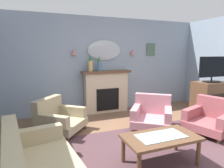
{
  "coord_description": "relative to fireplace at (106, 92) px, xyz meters",
  "views": [
    {
      "loc": [
        -1.89,
        -2.24,
        1.64
      ],
      "look_at": [
        -0.34,
        1.73,
        0.96
      ],
      "focal_mm": 31.17,
      "sensor_mm": 36.0,
      "label": 1
    }
  ],
  "objects": [
    {
      "name": "floor",
      "position": [
        0.11,
        -2.76,
        -0.62
      ],
      "size": [
        6.67,
        6.86,
        0.1
      ],
      "primitive_type": "cube",
      "color": "brown",
      "rests_on": "ground"
    },
    {
      "name": "wall_back",
      "position": [
        0.11,
        0.22,
        0.74
      ],
      "size": [
        6.67,
        0.1,
        2.61
      ],
      "primitive_type": "cube",
      "color": "#8C9EB2",
      "rests_on": "ground"
    },
    {
      "name": "patterned_rug",
      "position": [
        0.11,
        -2.56,
        -0.56
      ],
      "size": [
        3.2,
        2.4,
        0.01
      ],
      "primitive_type": "cube",
      "color": "#4C3338",
      "rests_on": "ground"
    },
    {
      "name": "fireplace",
      "position": [
        0.0,
        0.0,
        0.0
      ],
      "size": [
        1.36,
        0.36,
        1.16
      ],
      "color": "beige",
      "rests_on": "ground"
    },
    {
      "name": "mantel_vase_left",
      "position": [
        -0.45,
        -0.03,
        0.79
      ],
      "size": [
        0.12,
        0.12,
        0.44
      ],
      "color": "tan",
      "rests_on": "fireplace"
    },
    {
      "name": "mantel_vase_centre",
      "position": [
        -0.2,
        -0.03,
        0.78
      ],
      "size": [
        0.12,
        0.12,
        0.41
      ],
      "color": "#4C7093",
      "rests_on": "fireplace"
    },
    {
      "name": "wall_mirror",
      "position": [
        -0.0,
        0.14,
        1.14
      ],
      "size": [
        0.96,
        0.06,
        0.56
      ],
      "primitive_type": "ellipsoid",
      "color": "#B2BCC6"
    },
    {
      "name": "wall_sconce_left",
      "position": [
        -0.85,
        0.09,
        1.09
      ],
      "size": [
        0.14,
        0.14,
        0.14
      ],
      "primitive_type": "cone",
      "color": "#D17066"
    },
    {
      "name": "wall_sconce_right",
      "position": [
        0.85,
        0.09,
        1.09
      ],
      "size": [
        0.14,
        0.14,
        0.14
      ],
      "primitive_type": "cone",
      "color": "#D17066"
    },
    {
      "name": "framed_picture",
      "position": [
        1.5,
        0.15,
        1.18
      ],
      "size": [
        0.28,
        0.03,
        0.36
      ],
      "primitive_type": "cube",
      "color": "#4C6B56"
    },
    {
      "name": "coffee_table",
      "position": [
        -0.14,
        -2.77,
        -0.19
      ],
      "size": [
        1.1,
        0.6,
        0.45
      ],
      "color": "brown",
      "rests_on": "ground"
    },
    {
      "name": "armchair_by_coffee_table",
      "position": [
        0.54,
        -1.49,
        -0.27
      ],
      "size": [
        1.13,
        1.14,
        0.71
      ],
      "color": "#B77A84",
      "rests_on": "ground"
    },
    {
      "name": "armchair_near_fireplace",
      "position": [
        -1.42,
        -0.99,
        -0.27
      ],
      "size": [
        1.14,
        1.14,
        0.71
      ],
      "color": "tan",
      "rests_on": "ground"
    },
    {
      "name": "armchair_beside_couch",
      "position": [
        1.53,
        -2.16,
        -0.27
      ],
      "size": [
        1.04,
        1.03,
        0.71
      ],
      "color": "#934C51",
      "rests_on": "ground"
    },
    {
      "name": "tv_cabinet",
      "position": [
        2.4,
        -1.31,
        -0.12
      ],
      "size": [
        0.8,
        0.57,
        0.9
      ],
      "color": "brown",
      "rests_on": "ground"
    },
    {
      "name": "tv_flatscreen",
      "position": [
        2.4,
        -1.34,
        0.68
      ],
      "size": [
        0.84,
        0.24,
        0.65
      ],
      "color": "black",
      "rests_on": "tv_cabinet"
    }
  ]
}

